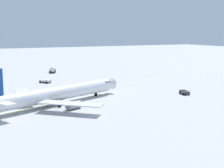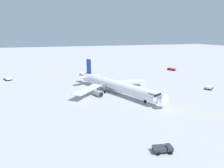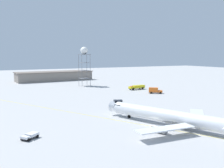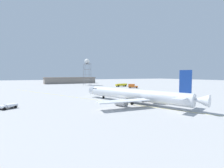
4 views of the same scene
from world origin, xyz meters
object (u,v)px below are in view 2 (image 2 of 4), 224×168
ops_pickup_truck (172,69)px  pushback_tug_truck_extra (8,78)px  baggage_truck_truck (163,149)px  pushback_tug_truck (209,87)px  airliner_main (114,85)px

ops_pickup_truck → pushback_tug_truck_extra: bearing=68.2°
baggage_truck_truck → ops_pickup_truck: 90.83m
pushback_tug_truck → pushback_tug_truck_extra: size_ratio=0.91×
ops_pickup_truck → pushback_tug_truck: ops_pickup_truck is taller
airliner_main → baggage_truck_truck: bearing=-27.6°
ops_pickup_truck → pushback_tug_truck_extra: (-90.70, 3.37, 0.00)m
airliner_main → baggage_truck_truck: (-4.52, -40.24, -2.07)m
airliner_main → baggage_truck_truck: 40.55m
airliner_main → ops_pickup_truck: size_ratio=7.79×
airliner_main → pushback_tug_truck: airliner_main is taller
baggage_truck_truck → ops_pickup_truck: (53.81, 73.18, 0.10)m
airliner_main → ops_pickup_truck: bearing=102.6°
baggage_truck_truck → pushback_tug_truck_extra: bearing=127.9°
airliner_main → pushback_tug_truck_extra: bearing=-152.4°
pushback_tug_truck_extra → baggage_truck_truck: bearing=179.7°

